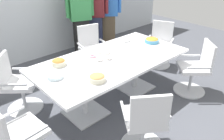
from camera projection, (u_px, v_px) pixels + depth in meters
The scene contains 17 objects.
ground_plane at pixel (112, 99), 3.83m from camera, with size 10.00×10.00×0.01m, color #4C4F56.
conference_table at pixel (112, 66), 3.53m from camera, with size 2.40×1.20×0.75m.
office_chair_0 at pixel (145, 124), 2.68m from camera, with size 0.75×0.75×0.91m.
office_chair_1 at pixel (196, 71), 3.86m from camera, with size 0.76×0.76×0.91m.
office_chair_2 at pixel (160, 47), 4.81m from camera, with size 0.71×0.71×0.91m.
office_chair_3 at pixel (92, 51), 4.59m from camera, with size 0.66×0.66×0.91m.
office_chair_4 at pixel (18, 86), 3.42m from camera, with size 0.76×0.76×0.91m.
office_chair_5 at pixel (18, 139), 2.47m from camera, with size 0.58×0.58×0.91m.
person_standing_0 at pixel (80, 16), 4.87m from camera, with size 0.60×0.36×1.84m.
person_standing_1 at pixel (95, 12), 5.12m from camera, with size 0.49×0.49×1.84m.
person_standing_2 at pixel (108, 12), 5.36m from camera, with size 0.52×0.46×1.76m.
snack_bowl_pretzels at pixel (59, 62), 3.25m from camera, with size 0.20×0.20×0.10m.
snack_bowl_cookies at pixel (97, 78), 2.86m from camera, with size 0.22×0.22×0.10m.
snack_bowl_chips_orange at pixel (152, 40), 4.05m from camera, with size 0.25×0.25×0.09m.
donut_platter at pixel (101, 56), 3.51m from camera, with size 0.37×0.37×0.04m.
plate_stack at pixel (55, 76), 2.93m from camera, with size 0.21×0.21×0.05m.
napkin_pile at pixel (124, 40), 4.10m from camera, with size 0.15×0.15×0.05m, color white.
Camera 1 is at (-2.14, -2.32, 2.22)m, focal length 36.59 mm.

